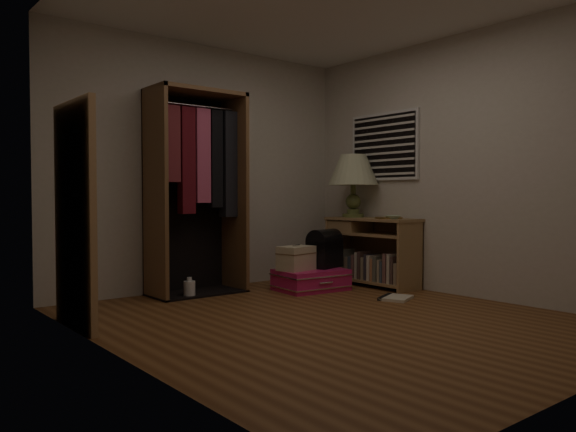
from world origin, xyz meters
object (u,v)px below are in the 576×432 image
object	(u,v)px
open_wardrobe	(200,175)
black_bag	(325,248)
console_bookshelf	(369,250)
table_lamp	(353,171)
train_case	(296,258)
floor_mirror	(75,215)
white_jug	(189,289)
pink_suitcase	(311,280)

from	to	relation	value
open_wardrobe	black_bag	size ratio (longest dim) A/B	4.76
console_bookshelf	table_lamp	size ratio (longest dim) A/B	1.53
train_case	floor_mirror	bearing A→B (deg)	174.89
open_wardrobe	train_case	bearing A→B (deg)	-33.61
black_bag	white_jug	bearing A→B (deg)	149.65
open_wardrobe	white_jug	bearing A→B (deg)	-143.13
console_bookshelf	open_wardrobe	xyz separation A→B (m)	(-1.73, 0.73, 0.82)
table_lamp	white_jug	xyz separation A→B (m)	(-1.96, 0.30, -1.19)
floor_mirror	black_bag	distance (m)	2.76
console_bookshelf	pink_suitcase	distance (m)	0.80
console_bookshelf	pink_suitcase	size ratio (longest dim) A/B	1.46
open_wardrobe	console_bookshelf	bearing A→B (deg)	-22.89
pink_suitcase	open_wardrobe	bearing A→B (deg)	154.48
white_jug	floor_mirror	bearing A→B (deg)	-155.00
open_wardrobe	pink_suitcase	size ratio (longest dim) A/B	2.67
open_wardrobe	floor_mirror	distance (m)	1.73
floor_mirror	pink_suitcase	xyz separation A→B (m)	(2.50, 0.18, -0.74)
floor_mirror	black_bag	bearing A→B (deg)	4.42
floor_mirror	black_bag	xyz separation A→B (m)	(2.72, 0.21, -0.42)
open_wardrobe	train_case	size ratio (longest dim) A/B	4.98
open_wardrobe	table_lamp	bearing A→B (deg)	-15.27
open_wardrobe	train_case	world-z (taller)	open_wardrobe
open_wardrobe	table_lamp	world-z (taller)	open_wardrobe
console_bookshelf	table_lamp	distance (m)	0.92
table_lamp	black_bag	bearing A→B (deg)	-170.61
black_bag	white_jug	xyz separation A→B (m)	(-1.43, 0.39, -0.35)
pink_suitcase	table_lamp	bearing A→B (deg)	14.35
train_case	white_jug	size ratio (longest dim) A/B	2.07
console_bookshelf	train_case	xyz separation A→B (m)	(-0.91, 0.18, -0.04)
floor_mirror	train_case	size ratio (longest dim) A/B	4.13
console_bookshelf	open_wardrobe	world-z (taller)	open_wardrobe
floor_mirror	white_jug	distance (m)	1.61
black_bag	floor_mirror	bearing A→B (deg)	169.28
black_bag	table_lamp	world-z (taller)	table_lamp
console_bookshelf	pink_suitcase	world-z (taller)	console_bookshelf
pink_suitcase	white_jug	distance (m)	1.28
floor_mirror	pink_suitcase	distance (m)	2.61
console_bookshelf	white_jug	world-z (taller)	console_bookshelf
black_bag	table_lamp	xyz separation A→B (m)	(0.52, 0.09, 0.84)
train_case	table_lamp	xyz separation A→B (m)	(0.91, 0.07, 0.93)
floor_mirror	console_bookshelf	bearing A→B (deg)	0.71
console_bookshelf	black_bag	size ratio (longest dim) A/B	2.60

